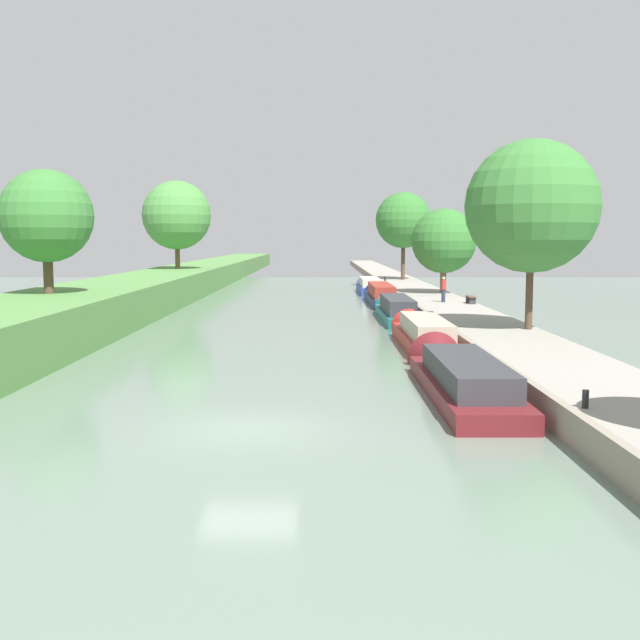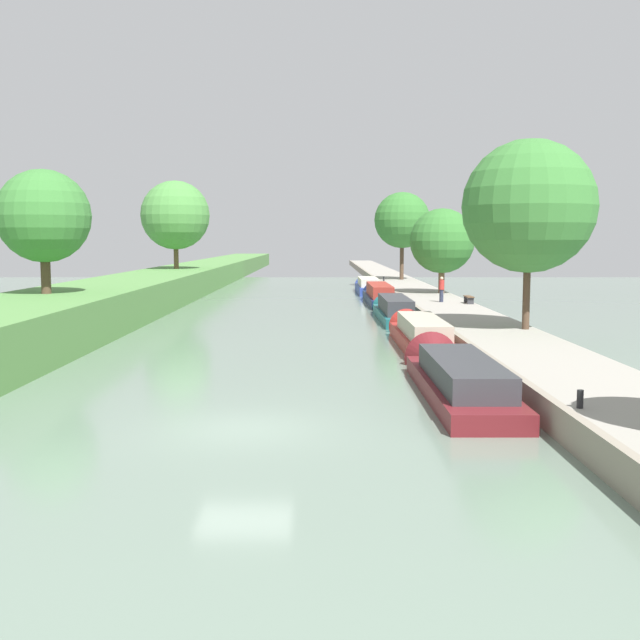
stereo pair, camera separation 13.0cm
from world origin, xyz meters
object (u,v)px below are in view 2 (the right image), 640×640
(narrowboat_navy, at_px, (380,295))
(mooring_bollard_near, at_px, (582,399))
(park_bench, at_px, (471,298))
(person_walking, at_px, (443,289))
(narrowboat_maroon, at_px, (456,376))
(narrowboat_teal, at_px, (395,310))
(narrowboat_blue, at_px, (369,286))
(narrowboat_red, at_px, (421,334))
(mooring_bollard_far, at_px, (385,279))

(narrowboat_navy, distance_m, mooring_bollard_near, 40.85)
(park_bench, bearing_deg, person_walking, 145.63)
(narrowboat_maroon, xyz_separation_m, mooring_bollard_near, (1.97, -6.16, 0.54))
(narrowboat_maroon, bearing_deg, person_walking, 81.90)
(park_bench, bearing_deg, narrowboat_teal, -159.72)
(narrowboat_teal, distance_m, narrowboat_navy, 12.19)
(narrowboat_blue, height_order, mooring_bollard_near, narrowboat_blue)
(narrowboat_blue, bearing_deg, park_bench, -76.78)
(narrowboat_navy, bearing_deg, narrowboat_red, -89.90)
(narrowboat_maroon, height_order, narrowboat_blue, narrowboat_blue)
(park_bench, bearing_deg, narrowboat_maroon, -102.08)
(narrowboat_blue, bearing_deg, narrowboat_teal, -89.70)
(narrowboat_navy, distance_m, mooring_bollard_far, 16.46)
(narrowboat_red, relative_size, narrowboat_blue, 1.06)
(narrowboat_teal, distance_m, park_bench, 5.39)
(narrowboat_maroon, bearing_deg, mooring_bollard_far, 87.79)
(narrowboat_maroon, relative_size, narrowboat_blue, 1.06)
(narrowboat_navy, distance_m, person_walking, 9.92)
(narrowboat_maroon, relative_size, mooring_bollard_far, 24.35)
(narrowboat_maroon, relative_size, narrowboat_red, 1.00)
(narrowboat_maroon, relative_size, mooring_bollard_near, 24.35)
(narrowboat_teal, bearing_deg, narrowboat_red, -89.78)
(narrowboat_maroon, relative_size, person_walking, 6.60)
(narrowboat_blue, xyz_separation_m, person_walking, (3.56, -20.81, 1.12))
(narrowboat_teal, xyz_separation_m, narrowboat_blue, (-0.12, 23.75, -0.00))
(park_bench, bearing_deg, narrowboat_red, -109.71)
(narrowboat_red, distance_m, narrowboat_navy, 24.22)
(narrowboat_red, xyz_separation_m, person_walking, (3.39, 14.98, 1.12))
(narrowboat_blue, relative_size, mooring_bollard_far, 22.99)
(narrowboat_maroon, distance_m, park_bench, 24.89)
(narrowboat_teal, height_order, person_walking, person_walking)
(narrowboat_teal, relative_size, narrowboat_navy, 0.90)
(person_walking, xyz_separation_m, mooring_bollard_far, (-1.65, 25.60, -0.65))
(person_walking, relative_size, mooring_bollard_near, 3.69)
(person_walking, bearing_deg, mooring_bollard_near, -92.98)
(narrowboat_navy, bearing_deg, person_walking, -69.65)
(person_walking, bearing_deg, narrowboat_teal, -139.41)
(narrowboat_blue, bearing_deg, narrowboat_maroon, -90.08)
(narrowboat_maroon, distance_m, person_walking, 25.70)
(narrowboat_maroon, bearing_deg, narrowboat_teal, 89.53)
(narrowboat_maroon, bearing_deg, narrowboat_blue, 89.92)
(narrowboat_red, height_order, narrowboat_teal, narrowboat_teal)
(narrowboat_navy, distance_m, park_bench, 11.50)
(narrowboat_maroon, bearing_deg, park_bench, 77.92)
(narrowboat_red, relative_size, mooring_bollard_near, 24.29)
(narrowboat_maroon, height_order, narrowboat_navy, narrowboat_navy)
(narrowboat_red, height_order, mooring_bollard_near, narrowboat_red)
(narrowboat_red, distance_m, mooring_bollard_near, 16.69)
(narrowboat_maroon, height_order, narrowboat_red, narrowboat_red)
(narrowboat_red, relative_size, mooring_bollard_far, 24.29)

